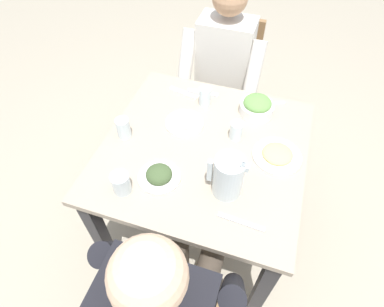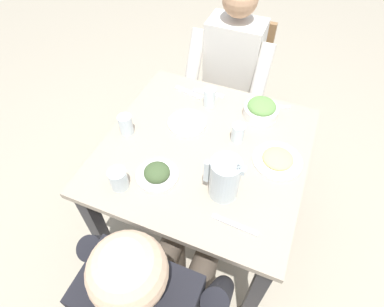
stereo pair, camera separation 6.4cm
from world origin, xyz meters
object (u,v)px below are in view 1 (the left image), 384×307
diner_far (172,293)px  plate_dolmas (159,175)px  water_pitcher (228,176)px  water_glass_near_left (205,97)px  water_glass_near_right (123,128)px  salad_bowl (257,106)px  diner_near (220,77)px  water_glass_by_pitcher (236,131)px  chair_near (226,78)px  plate_yoghurt (184,121)px  dining_table (203,163)px  plate_fries (277,155)px  water_glass_center (121,183)px

diner_far → plate_dolmas: (0.20, -0.40, 0.09)m
diner_far → water_pitcher: 0.47m
diner_far → water_glass_near_left: 0.94m
plate_dolmas → water_glass_near_right: bearing=-35.8°
salad_bowl → plate_dolmas: bearing=59.8°
diner_near → water_glass_by_pitcher: size_ratio=13.07×
chair_near → diner_near: (0.00, 0.20, 0.15)m
water_glass_near_right → water_glass_by_pitcher: size_ratio=1.11×
diner_far → salad_bowl: size_ratio=6.92×
diner_far → water_pitcher: diner_far is taller
diner_far → plate_yoghurt: bearing=-74.3°
dining_table → water_glass_by_pitcher: (-0.12, -0.10, 0.16)m
chair_near → salad_bowl: (-0.27, 0.53, 0.26)m
plate_dolmas → plate_fries: 0.53m
chair_near → diner_far: (-0.16, 1.47, 0.15)m
diner_near → plate_dolmas: diner_near is taller
dining_table → water_glass_near_right: bearing=7.3°
diner_near → water_glass_by_pitcher: bearing=111.9°
diner_near → plate_fries: bearing=125.3°
plate_fries → water_glass_near_left: water_glass_near_left is taller
salad_bowl → water_glass_near_left: bearing=4.7°
water_glass_near_left → water_glass_near_right: size_ratio=1.02×
plate_yoghurt → plate_fries: bearing=171.6°
dining_table → salad_bowl: 0.39m
diner_far → water_glass_near_left: bearing=-80.3°
plate_dolmas → salad_bowl: bearing=-120.2°
plate_yoghurt → water_glass_near_right: size_ratio=1.86×
water_pitcher → water_glass_near_left: bearing=-63.9°
plate_fries → salad_bowl: bearing=-61.1°
plate_fries → chair_near: bearing=-62.3°
chair_near → water_glass_by_pitcher: chair_near is taller
plate_yoghurt → water_glass_near_right: bearing=33.5°
water_glass_near_left → diner_near: bearing=-89.0°
diner_far → salad_bowl: bearing=-96.6°
diner_near → water_glass_center: bearing=80.5°
diner_near → water_glass_near_right: size_ratio=11.75×
dining_table → plate_dolmas: (0.13, 0.23, 0.14)m
chair_near → water_glass_by_pitcher: size_ratio=9.81×
diner_near → plate_fries: diner_near is taller
diner_far → plate_fries: 0.73m
diner_far → plate_yoghurt: size_ratio=6.33×
water_pitcher → water_glass_center: (0.41, 0.13, -0.05)m
water_glass_near_left → dining_table: bearing=106.0°
water_glass_near_right → dining_table: bearing=-172.7°
plate_yoghurt → plate_fries: plate_yoghurt is taller
plate_yoghurt → water_glass_by_pitcher: size_ratio=2.06×
diner_near → water_pitcher: (-0.24, 0.83, 0.17)m
water_glass_center → water_glass_by_pitcher: water_glass_center is taller
diner_far → water_pitcher: bearing=-100.7°
diner_far → water_glass_by_pitcher: (-0.05, -0.74, 0.12)m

